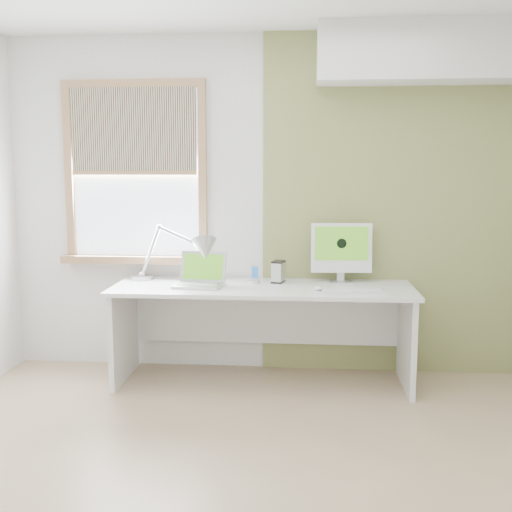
# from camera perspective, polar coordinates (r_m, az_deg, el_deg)

# --- Properties ---
(room) EXTENTS (4.04, 3.54, 2.64)m
(room) POSITION_cam_1_polar(r_m,az_deg,el_deg) (3.02, -1.61, 2.85)
(room) COLOR tan
(room) RESTS_ON ground
(accent_wall) EXTENTS (2.00, 0.02, 2.60)m
(accent_wall) POSITION_cam_1_polar(r_m,az_deg,el_deg) (4.78, 12.75, 4.58)
(accent_wall) COLOR olive
(accent_wall) RESTS_ON room
(soffit) EXTENTS (1.60, 0.40, 0.42)m
(soffit) POSITION_cam_1_polar(r_m,az_deg,el_deg) (4.71, 16.02, 17.86)
(soffit) COLOR white
(soffit) RESTS_ON room
(window) EXTENTS (1.20, 0.14, 1.42)m
(window) POSITION_cam_1_polar(r_m,az_deg,el_deg) (4.88, -11.24, 7.57)
(window) COLOR #A47750
(window) RESTS_ON room
(desk) EXTENTS (2.20, 0.70, 0.73)m
(desk) POSITION_cam_1_polar(r_m,az_deg,el_deg) (4.56, 0.67, -5.11)
(desk) COLOR silver
(desk) RESTS_ON room
(desk_lamp) EXTENTS (0.74, 0.37, 0.43)m
(desk_lamp) POSITION_cam_1_polar(r_m,az_deg,el_deg) (4.61, -5.98, 0.31)
(desk_lamp) COLOR #B2B5B7
(desk_lamp) RESTS_ON desk
(laptop) EXTENTS (0.38, 0.32, 0.24)m
(laptop) POSITION_cam_1_polar(r_m,az_deg,el_deg) (4.49, -5.22, -2.02)
(laptop) COLOR #B2B5B7
(laptop) RESTS_ON desk
(phone_dock) EXTENTS (0.08, 0.08, 0.14)m
(phone_dock) POSITION_cam_1_polar(r_m,az_deg,el_deg) (4.59, -0.09, -2.05)
(phone_dock) COLOR #B2B5B7
(phone_dock) RESTS_ON desk
(external_drive) EXTENTS (0.11, 0.14, 0.16)m
(external_drive) POSITION_cam_1_polar(r_m,az_deg,el_deg) (4.60, 2.10, -1.48)
(external_drive) COLOR #B2B5B7
(external_drive) RESTS_ON desk
(imac) EXTENTS (0.46, 0.16, 0.45)m
(imac) POSITION_cam_1_polar(r_m,az_deg,el_deg) (4.63, 7.98, 0.64)
(imac) COLOR #B2B5B7
(imac) RESTS_ON desk
(keyboard) EXTENTS (0.44, 0.16, 0.02)m
(keyboard) POSITION_cam_1_polar(r_m,az_deg,el_deg) (4.30, 9.07, -3.24)
(keyboard) COLOR white
(keyboard) RESTS_ON desk
(mouse) EXTENTS (0.07, 0.11, 0.03)m
(mouse) POSITION_cam_1_polar(r_m,az_deg,el_deg) (4.34, 5.86, -2.99)
(mouse) COLOR white
(mouse) RESTS_ON desk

